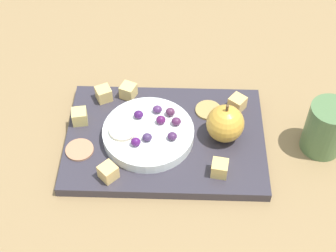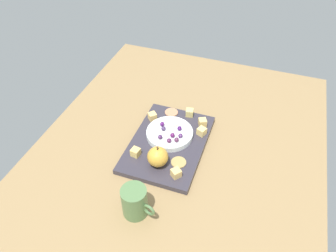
{
  "view_description": "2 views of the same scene",
  "coord_description": "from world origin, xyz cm",
  "px_view_note": "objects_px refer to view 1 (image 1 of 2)",
  "views": [
    {
      "loc": [
        -2.03,
        -60.78,
        73.25
      ],
      "look_at": [
        -3.79,
        -4.16,
        9.04
      ],
      "focal_mm": 52.88,
      "sensor_mm": 36.0,
      "label": 1
    },
    {
      "loc": [
        69.55,
        22.1,
        85.59
      ],
      "look_at": [
        -6.8,
        -4.78,
        10.89
      ],
      "focal_mm": 34.98,
      "sensor_mm": 36.0,
      "label": 2
    }
  ],
  "objects_px": {
    "cheese_cube_5": "(80,116)",
    "grape_0": "(161,120)",
    "cheese_cube_0": "(220,168)",
    "platter": "(165,139)",
    "apple_slice_0": "(123,130)",
    "grape_1": "(147,137)",
    "grape_7": "(157,109)",
    "cheese_cube_2": "(104,94)",
    "cup": "(326,128)",
    "cheese_cube_3": "(108,172)",
    "apple_whole": "(225,124)",
    "grape_2": "(170,112)",
    "grape_5": "(136,142)",
    "grape_6": "(172,136)",
    "cheese_cube_1": "(237,103)",
    "cheese_cube_4": "(128,91)",
    "grape_3": "(139,115)",
    "cracker_0": "(208,110)",
    "cracker_1": "(80,150)",
    "serving_dish": "(148,134)",
    "grape_4": "(176,121)"
  },
  "relations": [
    {
      "from": "cheese_cube_5",
      "to": "grape_0",
      "type": "bearing_deg",
      "value": -6.4
    },
    {
      "from": "cheese_cube_0",
      "to": "platter",
      "type": "bearing_deg",
      "value": 139.49
    },
    {
      "from": "cheese_cube_0",
      "to": "apple_slice_0",
      "type": "distance_m",
      "value": 0.18
    },
    {
      "from": "grape_1",
      "to": "grape_7",
      "type": "bearing_deg",
      "value": 77.72
    },
    {
      "from": "cheese_cube_2",
      "to": "cup",
      "type": "relative_size",
      "value": 0.26
    },
    {
      "from": "cheese_cube_3",
      "to": "apple_whole",
      "type": "bearing_deg",
      "value": 26.04
    },
    {
      "from": "platter",
      "to": "grape_7",
      "type": "xyz_separation_m",
      "value": [
        -0.02,
        0.04,
        0.04
      ]
    },
    {
      "from": "cheese_cube_3",
      "to": "grape_2",
      "type": "relative_size",
      "value": 1.57
    },
    {
      "from": "grape_1",
      "to": "grape_5",
      "type": "relative_size",
      "value": 1.0
    },
    {
      "from": "apple_slice_0",
      "to": "grape_6",
      "type": "bearing_deg",
      "value": -9.09
    },
    {
      "from": "cheese_cube_3",
      "to": "grape_0",
      "type": "relative_size",
      "value": 1.57
    },
    {
      "from": "cheese_cube_1",
      "to": "cheese_cube_2",
      "type": "distance_m",
      "value": 0.25
    },
    {
      "from": "cheese_cube_4",
      "to": "grape_7",
      "type": "relative_size",
      "value": 1.57
    },
    {
      "from": "cheese_cube_4",
      "to": "cheese_cube_2",
      "type": "bearing_deg",
      "value": -168.45
    },
    {
      "from": "cheese_cube_0",
      "to": "grape_2",
      "type": "distance_m",
      "value": 0.14
    },
    {
      "from": "apple_whole",
      "to": "cheese_cube_3",
      "type": "bearing_deg",
      "value": -153.96
    },
    {
      "from": "grape_6",
      "to": "cheese_cube_1",
      "type": "bearing_deg",
      "value": 38.9
    },
    {
      "from": "grape_3",
      "to": "grape_7",
      "type": "distance_m",
      "value": 0.04
    },
    {
      "from": "platter",
      "to": "grape_2",
      "type": "xyz_separation_m",
      "value": [
        0.01,
        0.03,
        0.04
      ]
    },
    {
      "from": "cracker_0",
      "to": "cracker_1",
      "type": "bearing_deg",
      "value": -155.74
    },
    {
      "from": "platter",
      "to": "cracker_1",
      "type": "xyz_separation_m",
      "value": [
        -0.15,
        -0.04,
        0.01
      ]
    },
    {
      "from": "cheese_cube_5",
      "to": "grape_6",
      "type": "bearing_deg",
      "value": -17.41
    },
    {
      "from": "cheese_cube_4",
      "to": "cup",
      "type": "xyz_separation_m",
      "value": [
        0.35,
        -0.1,
        0.02
      ]
    },
    {
      "from": "grape_2",
      "to": "grape_1",
      "type": "bearing_deg",
      "value": -122.36
    },
    {
      "from": "grape_2",
      "to": "apple_slice_0",
      "type": "distance_m",
      "value": 0.09
    },
    {
      "from": "platter",
      "to": "cracker_0",
      "type": "xyz_separation_m",
      "value": [
        0.08,
        0.06,
        0.01
      ]
    },
    {
      "from": "grape_1",
      "to": "grape_3",
      "type": "distance_m",
      "value": 0.06
    },
    {
      "from": "apple_slice_0",
      "to": "cup",
      "type": "height_order",
      "value": "cup"
    },
    {
      "from": "cracker_0",
      "to": "grape_5",
      "type": "xyz_separation_m",
      "value": [
        -0.13,
        -0.1,
        0.03
      ]
    },
    {
      "from": "serving_dish",
      "to": "cheese_cube_5",
      "type": "relative_size",
      "value": 6.08
    },
    {
      "from": "platter",
      "to": "cracker_1",
      "type": "relative_size",
      "value": 7.24
    },
    {
      "from": "apple_whole",
      "to": "grape_1",
      "type": "distance_m",
      "value": 0.14
    },
    {
      "from": "grape_5",
      "to": "grape_6",
      "type": "xyz_separation_m",
      "value": [
        0.06,
        0.02,
        -0.0
      ]
    },
    {
      "from": "cheese_cube_4",
      "to": "cracker_0",
      "type": "xyz_separation_m",
      "value": [
        0.15,
        -0.03,
        -0.01
      ]
    },
    {
      "from": "grape_3",
      "to": "cracker_1",
      "type": "bearing_deg",
      "value": -147.55
    },
    {
      "from": "grape_3",
      "to": "cheese_cube_0",
      "type": "bearing_deg",
      "value": -36.35
    },
    {
      "from": "cheese_cube_0",
      "to": "grape_5",
      "type": "height_order",
      "value": "grape_5"
    },
    {
      "from": "grape_0",
      "to": "grape_3",
      "type": "xyz_separation_m",
      "value": [
        -0.04,
        0.01,
        -0.0
      ]
    },
    {
      "from": "cracker_1",
      "to": "grape_4",
      "type": "distance_m",
      "value": 0.18
    },
    {
      "from": "serving_dish",
      "to": "cracker_0",
      "type": "distance_m",
      "value": 0.13
    },
    {
      "from": "cheese_cube_5",
      "to": "cracker_0",
      "type": "relative_size",
      "value": 0.54
    },
    {
      "from": "cheese_cube_1",
      "to": "cheese_cube_4",
      "type": "relative_size",
      "value": 1.0
    },
    {
      "from": "cheese_cube_5",
      "to": "platter",
      "type": "bearing_deg",
      "value": -10.62
    },
    {
      "from": "grape_0",
      "to": "grape_1",
      "type": "xyz_separation_m",
      "value": [
        -0.02,
        -0.04,
        -0.0
      ]
    },
    {
      "from": "cheese_cube_1",
      "to": "grape_0",
      "type": "relative_size",
      "value": 1.57
    },
    {
      "from": "cheese_cube_0",
      "to": "cheese_cube_4",
      "type": "bearing_deg",
      "value": 133.22
    },
    {
      "from": "cheese_cube_4",
      "to": "apple_slice_0",
      "type": "relative_size",
      "value": 0.55
    },
    {
      "from": "grape_4",
      "to": "grape_6",
      "type": "relative_size",
      "value": 1.0
    },
    {
      "from": "platter",
      "to": "cheese_cube_0",
      "type": "distance_m",
      "value": 0.12
    },
    {
      "from": "grape_3",
      "to": "cup",
      "type": "height_order",
      "value": "cup"
    }
  ]
}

